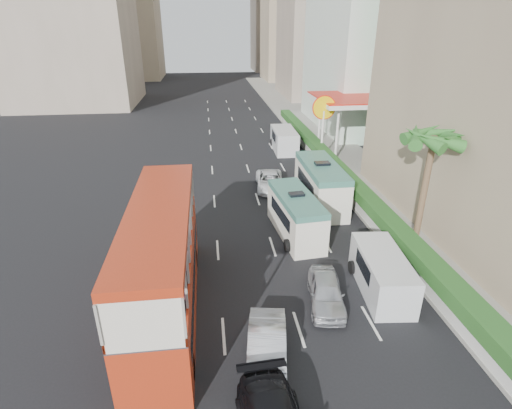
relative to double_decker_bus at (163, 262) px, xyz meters
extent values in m
plane|color=black|center=(6.00, 0.00, -2.53)|extent=(200.00, 200.00, 0.00)
cube|color=#AD2D13|center=(0.00, 0.00, 0.00)|extent=(2.50, 11.00, 5.06)
imported|color=silver|center=(3.97, -3.63, -2.53)|extent=(2.07, 4.30, 1.36)
imported|color=silver|center=(7.19, -0.46, -2.53)|extent=(2.13, 4.00, 1.30)
imported|color=silver|center=(6.85, 13.98, -2.53)|extent=(2.47, 4.69, 1.26)
cube|color=silver|center=(7.21, 6.33, -1.23)|extent=(2.55, 6.06, 2.61)
cube|color=silver|center=(9.92, 10.56, -1.03)|extent=(2.27, 6.78, 3.01)
cube|color=silver|center=(10.12, 0.26, -1.57)|extent=(2.35, 4.94, 1.91)
cube|color=silver|center=(9.91, 24.31, -1.46)|extent=(2.29, 5.43, 2.15)
cube|color=#99968C|center=(15.00, 25.00, -2.44)|extent=(6.00, 120.00, 0.18)
cube|color=silver|center=(12.20, 14.00, -1.85)|extent=(0.30, 44.00, 1.00)
cube|color=#2D6626|center=(12.20, 14.00, -1.00)|extent=(1.10, 44.00, 0.70)
cylinder|color=brown|center=(13.80, 4.00, 0.85)|extent=(0.36, 0.36, 6.40)
cube|color=silver|center=(16.00, 23.00, 0.22)|extent=(6.50, 8.00, 5.50)
camera|label=1|loc=(2.16, -14.97, 9.28)|focal=28.00mm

